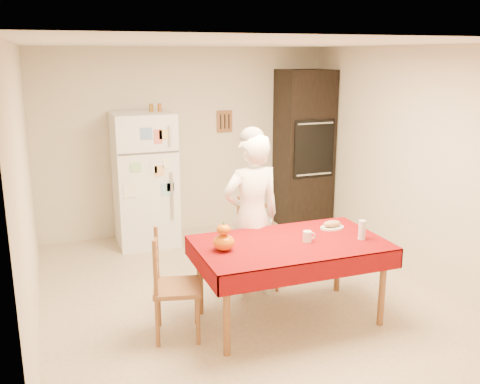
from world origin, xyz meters
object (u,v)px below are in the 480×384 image
wine_glass (362,230)px  bread_plate (332,228)px  refrigerator (145,179)px  coffee_mug (307,237)px  dining_table (290,249)px  chair_left (169,282)px  oven_cabinet (304,149)px  chair_far (257,239)px  pumpkin_lower (224,242)px  seated_woman (252,217)px

wine_glass → bread_plate: size_ratio=0.73×
refrigerator → coffee_mug: size_ratio=17.00×
dining_table → chair_left: size_ratio=1.79×
oven_cabinet → dining_table: (-1.44, -2.60, -0.41)m
dining_table → coffee_mug: coffee_mug is taller
chair_far → bread_plate: size_ratio=3.96×
pumpkin_lower → bread_plate: (1.17, 0.20, -0.06)m
chair_far → seated_woman: bearing=-109.8°
seated_woman → refrigerator: bearing=-74.3°
coffee_mug → wine_glass: 0.51m
refrigerator → dining_table: refrigerator is taller
coffee_mug → pumpkin_lower: pumpkin_lower is taller
refrigerator → pumpkin_lower: size_ratio=9.11×
chair_left → seated_woman: bearing=-48.1°
dining_table → seated_woman: seated_woman is taller
seated_woman → wine_glass: seated_woman is taller
dining_table → coffee_mug: 0.19m
refrigerator → wine_glass: (1.49, -2.71, -0.00)m
chair_far → chair_left: 1.36m
chair_left → seated_woman: 1.14m
refrigerator → chair_far: (0.86, -1.70, -0.34)m
refrigerator → wine_glass: 3.09m
pumpkin_lower → bread_plate: pumpkin_lower is taller
refrigerator → chair_left: (-0.26, -2.47, -0.34)m
oven_cabinet → bread_plate: 2.58m
chair_far → wine_glass: (0.63, -1.00, 0.34)m
oven_cabinet → pumpkin_lower: oven_cabinet is taller
refrigerator → oven_cabinet: bearing=1.2°
seated_woman → oven_cabinet: bearing=-132.3°
chair_far → chair_left: bearing=-133.0°
chair_left → pumpkin_lower: bearing=-85.3°
chair_left → bread_plate: size_ratio=3.96×
oven_cabinet → pumpkin_lower: (-2.07, -2.59, -0.27)m
oven_cabinet → coffee_mug: 2.96m
seated_woman → pumpkin_lower: bearing=46.4°
coffee_mug → chair_far: bearing=97.8°
seated_woman → coffee_mug: size_ratio=16.76×
oven_cabinet → chair_far: (-1.42, -1.75, -0.59)m
oven_cabinet → bread_plate: oven_cabinet is taller
refrigerator → chair_left: bearing=-96.0°
dining_table → chair_left: bearing=175.8°
chair_left → pumpkin_lower: chair_left is taller
seated_woman → bread_plate: 0.79m
chair_far → bread_plate: 0.87m
chair_far → seated_woman: seated_woman is taller
refrigerator → wine_glass: refrigerator is taller
wine_glass → bread_plate: 0.38m
refrigerator → chair_left: 2.51m
oven_cabinet → refrigerator: bearing=-178.8°
seated_woman → coffee_mug: seated_woman is taller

